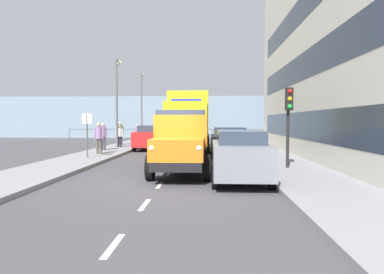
{
  "coord_description": "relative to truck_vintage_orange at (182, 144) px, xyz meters",
  "views": [
    {
      "loc": [
        -1.55,
        10.85,
        2.03
      ],
      "look_at": [
        -0.55,
        -9.22,
        1.07
      ],
      "focal_mm": 31.4,
      "sensor_mm": 36.0,
      "label": 1
    }
  ],
  "objects": [
    {
      "name": "ground_plane",
      "position": [
        0.52,
        -6.43,
        -1.18
      ],
      "size": [
        80.0,
        80.0,
        0.0
      ],
      "primitive_type": "plane",
      "color": "#423F44"
    },
    {
      "name": "sidewalk_left",
      "position": [
        -4.4,
        -6.43,
        -1.1
      ],
      "size": [
        2.8,
        36.42,
        0.15
      ],
      "primitive_type": "cube",
      "color": "gray",
      "rests_on": "ground_plane"
    },
    {
      "name": "sidewalk_right",
      "position": [
        5.44,
        -6.43,
        -1.1
      ],
      "size": [
        2.8,
        36.42,
        0.15
      ],
      "primitive_type": "cube",
      "color": "gray",
      "rests_on": "ground_plane"
    },
    {
      "name": "road_centreline_markings",
      "position": [
        0.52,
        -5.5,
        -1.17
      ],
      "size": [
        0.12,
        31.5,
        0.01
      ],
      "color": "silver",
      "rests_on": "ground_plane"
    },
    {
      "name": "building_terrace",
      "position": [
        -10.16,
        -5.6,
        5.01
      ],
      "size": [
        8.77,
        22.42,
        12.39
      ],
      "color": "beige",
      "rests_on": "ground_plane"
    },
    {
      "name": "sea_horizon",
      "position": [
        0.52,
        -27.63,
        1.32
      ],
      "size": [
        80.0,
        0.8,
        5.0
      ],
      "primitive_type": "cube",
      "color": "gray",
      "rests_on": "ground_plane"
    },
    {
      "name": "seawall_railing",
      "position": [
        0.52,
        -24.03,
        -0.26
      ],
      "size": [
        28.08,
        0.08,
        1.2
      ],
      "color": "#4C5156",
      "rests_on": "ground_plane"
    },
    {
      "name": "truck_vintage_orange",
      "position": [
        0.0,
        0.0,
        0.0
      ],
      "size": [
        2.17,
        5.64,
        2.43
      ],
      "color": "black",
      "rests_on": "ground_plane"
    },
    {
      "name": "lorry_cargo_yellow",
      "position": [
        0.27,
        -9.6,
        0.9
      ],
      "size": [
        2.58,
        8.2,
        3.87
      ],
      "color": "gold",
      "rests_on": "ground_plane"
    },
    {
      "name": "car_grey_kerbside_near",
      "position": [
        -2.05,
        1.39,
        -0.28
      ],
      "size": [
        1.86,
        4.09,
        1.72
      ],
      "color": "slate",
      "rests_on": "ground_plane"
    },
    {
      "name": "car_black_kerbside_1",
      "position": [
        -2.05,
        -4.42,
        -0.28
      ],
      "size": [
        1.91,
        3.98,
        1.72
      ],
      "color": "black",
      "rests_on": "ground_plane"
    },
    {
      "name": "car_red_oppositeside_0",
      "position": [
        3.09,
        -10.71,
        -0.28
      ],
      "size": [
        1.86,
        3.95,
        1.72
      ],
      "color": "#B21E1E",
      "rests_on": "ground_plane"
    },
    {
      "name": "pedestrian_in_dark_coat",
      "position": [
        5.24,
        -6.23,
        0.03
      ],
      "size": [
        0.53,
        0.34,
        1.8
      ],
      "color": "#4C473D",
      "rests_on": "sidewalk_right"
    },
    {
      "name": "pedestrian_near_railing",
      "position": [
        5.77,
        -8.67,
        0.01
      ],
      "size": [
        0.53,
        0.34,
        1.76
      ],
      "color": "#383342",
      "rests_on": "sidewalk_right"
    },
    {
      "name": "pedestrian_couple_b",
      "position": [
        5.45,
        -11.4,
        -0.11
      ],
      "size": [
        0.53,
        0.34,
        1.57
      ],
      "color": "black",
      "rests_on": "sidewalk_right"
    },
    {
      "name": "pedestrian_strolling",
      "position": [
        5.98,
        -13.64,
        0.04
      ],
      "size": [
        0.53,
        0.34,
        1.81
      ],
      "color": "#383342",
      "rests_on": "sidewalk_right"
    },
    {
      "name": "pedestrian_with_bag",
      "position": [
        5.24,
        -16.39,
        -0.11
      ],
      "size": [
        0.53,
        0.34,
        1.57
      ],
      "color": "black",
      "rests_on": "sidewalk_right"
    },
    {
      "name": "traffic_light_near",
      "position": [
        -4.21,
        -0.99,
        1.29
      ],
      "size": [
        0.28,
        0.41,
        3.2
      ],
      "color": "black",
      "rests_on": "sidewalk_left"
    },
    {
      "name": "lamp_post_promenade",
      "position": [
        5.56,
        -11.36,
        2.75
      ],
      "size": [
        0.32,
        1.14,
        6.33
      ],
      "color": "#59595B",
      "rests_on": "sidewalk_right"
    },
    {
      "name": "lamp_post_far",
      "position": [
        5.61,
        -20.51,
        2.94
      ],
      "size": [
        0.32,
        1.14,
        6.69
      ],
      "color": "#59595B",
      "rests_on": "sidewalk_right"
    },
    {
      "name": "street_sign",
      "position": [
        5.19,
        -4.26,
        0.5
      ],
      "size": [
        0.5,
        0.07,
        2.25
      ],
      "color": "#4C4C4C",
      "rests_on": "sidewalk_right"
    }
  ]
}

